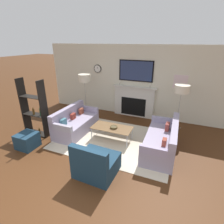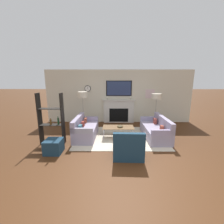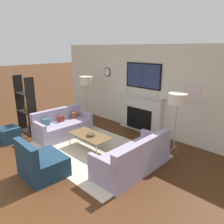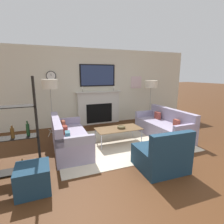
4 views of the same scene
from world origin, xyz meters
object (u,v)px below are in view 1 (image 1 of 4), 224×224
at_px(couch_right, 162,141).
at_px(coffee_table, 112,128).
at_px(armchair, 96,164).
at_px(floor_lamp_right, 182,90).
at_px(floor_lamp_left, 84,78).
at_px(ottoman, 27,141).
at_px(decorative_bowl, 114,127).
at_px(couch_left, 75,123).
at_px(shelf_unit, 35,110).

relative_size(couch_right, coffee_table, 1.57).
distance_m(armchair, floor_lamp_right, 3.33).
bearing_deg(floor_lamp_left, ottoman, -100.10).
relative_size(decorative_bowl, ottoman, 0.43).
xyz_separation_m(couch_left, ottoman, (-0.73, -1.31, -0.08)).
bearing_deg(coffee_table, floor_lamp_left, 142.93).
bearing_deg(coffee_table, ottoman, -147.34).
distance_m(couch_left, ottoman, 1.50).
xyz_separation_m(couch_left, decorative_bowl, (1.37, -0.03, 0.15)).
bearing_deg(decorative_bowl, coffee_table, 159.48).
bearing_deg(couch_left, shelf_unit, -149.36).
bearing_deg(decorative_bowl, couch_left, 178.68).
xyz_separation_m(coffee_table, decorative_bowl, (0.07, -0.03, 0.06)).
relative_size(couch_right, floor_lamp_right, 1.18).
bearing_deg(armchair, shelf_unit, 160.52).
relative_size(couch_left, coffee_table, 1.40).
height_order(floor_lamp_left, ottoman, floor_lamp_left).
relative_size(decorative_bowl, floor_lamp_right, 0.14).
height_order(couch_right, decorative_bowl, couch_right).
distance_m(armchair, decorative_bowl, 1.51).
xyz_separation_m(floor_lamp_left, shelf_unit, (-0.74, -1.80, -0.70)).
height_order(couch_left, decorative_bowl, couch_left).
bearing_deg(armchair, floor_lamp_left, 124.03).
bearing_deg(coffee_table, decorative_bowl, -20.52).
height_order(couch_left, coffee_table, couch_left).
xyz_separation_m(decorative_bowl, floor_lamp_left, (-1.66, 1.23, 1.08)).
relative_size(couch_left, ottoman, 3.30).
xyz_separation_m(floor_lamp_left, floor_lamp_right, (3.35, 0.00, -0.07)).
bearing_deg(shelf_unit, decorative_bowl, 13.53).
relative_size(coffee_table, ottoman, 2.36).
bearing_deg(ottoman, couch_right, 20.48).
bearing_deg(armchair, coffee_table, 99.16).
distance_m(couch_left, coffee_table, 1.30).
bearing_deg(shelf_unit, floor_lamp_right, 23.79).
distance_m(decorative_bowl, floor_lamp_right, 2.32).
distance_m(armchair, ottoman, 2.29).
xyz_separation_m(couch_right, floor_lamp_left, (-3.07, 1.19, 1.24)).
bearing_deg(couch_left, floor_lamp_right, 21.30).
height_order(couch_right, floor_lamp_left, floor_lamp_left).
distance_m(couch_left, floor_lamp_right, 3.49).
xyz_separation_m(couch_left, floor_lamp_left, (-0.29, 1.19, 1.23)).
distance_m(floor_lamp_right, shelf_unit, 4.52).
xyz_separation_m(armchair, decorative_bowl, (-0.17, 1.49, 0.17)).
relative_size(armchair, floor_lamp_right, 0.56).
bearing_deg(shelf_unit, floor_lamp_left, 67.67).
bearing_deg(ottoman, floor_lamp_left, 79.90).
bearing_deg(couch_left, armchair, -44.51).
xyz_separation_m(coffee_table, floor_lamp_right, (1.76, 1.20, 1.07)).
xyz_separation_m(couch_left, armchair, (1.55, -1.52, -0.02)).
height_order(couch_left, armchair, armchair).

